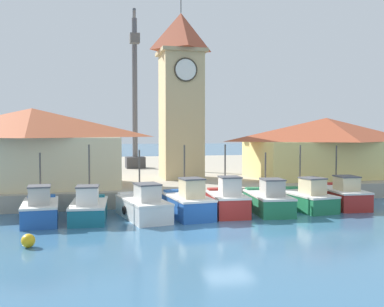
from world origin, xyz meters
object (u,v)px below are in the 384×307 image
Objects in this scene: warehouse_right at (326,147)px; mooring_buoy at (28,241)px; fishing_boat_far_left at (40,209)px; fishing_boat_left_outer at (89,208)px; clock_tower at (181,91)px; fishing_boat_right_outer at (340,195)px; fishing_boat_left_inner at (143,206)px; warehouse_left at (32,147)px; port_crane_near at (135,110)px; fishing_boat_right_inner at (305,198)px; fishing_boat_center at (227,201)px; fishing_boat_mid_right at (268,201)px; fishing_boat_mid_left at (188,203)px.

warehouse_right is 27.21m from mooring_buoy.
fishing_boat_far_left is 0.95× the size of fishing_boat_left_outer.
fishing_boat_right_outer is at bearing -49.12° from clock_tower.
warehouse_left is at bearing 131.82° from fishing_boat_left_inner.
fishing_boat_right_inner is at bearing -69.05° from port_crane_near.
fishing_boat_mid_right is (2.74, 0.03, -0.07)m from fishing_boat_center.
fishing_boat_mid_right is 13.13m from warehouse_right.
clock_tower is (-5.96, 10.53, 7.72)m from fishing_boat_right_inner.
fishing_boat_left_inner is 7.86m from mooring_buoy.
clock_tower reaches higher than fishing_boat_right_inner.
fishing_boat_left_inner reaches higher than mooring_buoy.
mooring_buoy is (-19.41, -6.08, -0.46)m from fishing_boat_right_outer.
fishing_boat_left_inner is 23.59m from port_crane_near.
fishing_boat_mid_right is 24.13m from port_crane_near.
fishing_boat_mid_left is 10.92m from fishing_boat_right_outer.
warehouse_left is (-14.73, 7.60, 3.24)m from fishing_boat_mid_right.
warehouse_left is (-17.55, 7.16, 3.27)m from fishing_boat_right_inner.
port_crane_near is (9.10, 14.90, 3.39)m from warehouse_left.
fishing_boat_far_left is at bearing -159.81° from warehouse_right.
fishing_boat_far_left is 16.51m from fishing_boat_right_inner.
clock_tower is at bearing 53.48° from fishing_boat_left_outer.
mooring_buoy is at bearing -138.09° from fishing_boat_left_inner.
clock_tower is at bearing 119.49° from fishing_boat_right_inner.
fishing_boat_left_outer is at bearing -179.49° from fishing_boat_right_inner.
fishing_boat_right_inner is (5.56, 0.47, -0.10)m from fishing_boat_center.
fishing_boat_center is at bearing -174.18° from fishing_boat_right_outer.
fishing_boat_left_outer reaches higher than fishing_boat_center.
fishing_boat_right_inner is 0.96× the size of fishing_boat_right_outer.
port_crane_near is at bearing 117.48° from fishing_boat_right_outer.
clock_tower is 21.04m from mooring_buoy.
port_crane_near reaches higher than fishing_boat_right_inner.
clock_tower is (-8.78, 10.14, 7.68)m from fishing_boat_right_outer.
fishing_boat_left_outer is 8.29m from fishing_boat_center.
fishing_boat_center is 5.59m from fishing_boat_right_inner.
fishing_boat_center is 2.74m from fishing_boat_mid_right.
fishing_boat_center is at bearing -87.96° from clock_tower.
fishing_boat_left_outer is 13.85m from fishing_boat_right_inner.
fishing_boat_right_inner is at bearing 18.94° from mooring_buoy.
clock_tower reaches higher than fishing_boat_left_outer.
fishing_boat_center is 0.87× the size of fishing_boat_right_inner.
warehouse_right is (17.19, 8.82, 3.00)m from fishing_boat_left_inner.
fishing_boat_right_outer is at bearing 1.75° from fishing_boat_left_outer.
mooring_buoy is (-8.14, -27.76, -7.08)m from port_crane_near.
fishing_boat_center is 13.39m from clock_tower.
mooring_buoy is at bearing -116.18° from fishing_boat_left_outer.
fishing_boat_left_inner is 10.72m from warehouse_left.
fishing_boat_left_inner is 0.34× the size of clock_tower.
fishing_boat_left_inner reaches higher than fishing_boat_far_left.
fishing_boat_left_outer is at bearing 63.82° from mooring_buoy.
fishing_boat_far_left is 5.63m from mooring_buoy.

